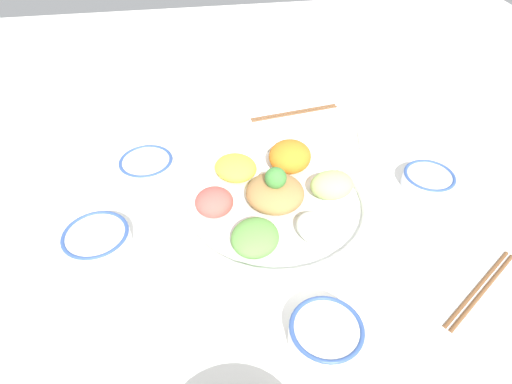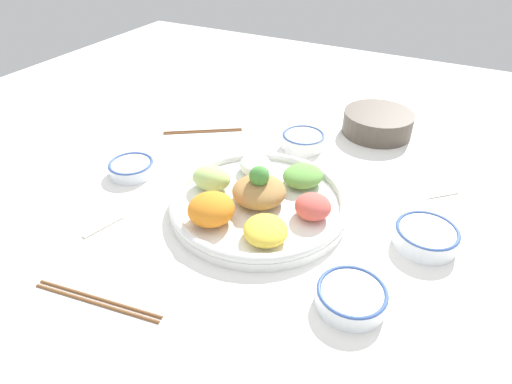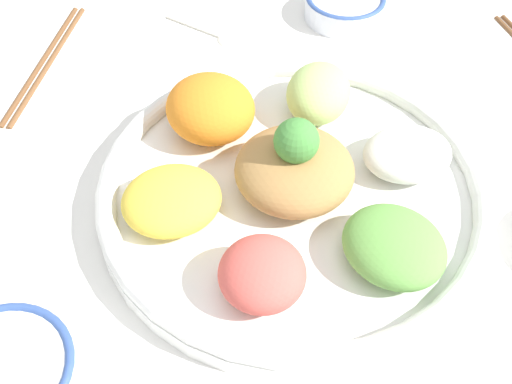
{
  "view_description": "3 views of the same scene",
  "coord_description": "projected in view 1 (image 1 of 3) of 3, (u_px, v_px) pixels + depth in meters",
  "views": [
    {
      "loc": [
        -0.62,
        0.14,
        0.6
      ],
      "look_at": [
        -0.03,
        0.04,
        0.07
      ],
      "focal_mm": 30.0,
      "sensor_mm": 36.0,
      "label": 1
    },
    {
      "loc": [
        0.64,
        0.33,
        0.57
      ],
      "look_at": [
        0.03,
        0.02,
        0.08
      ],
      "focal_mm": 30.0,
      "sensor_mm": 36.0,
      "label": 2
    },
    {
      "loc": [
        -0.1,
        0.38,
        0.46
      ],
      "look_at": [
        0.02,
        0.03,
        0.03
      ],
      "focal_mm": 42.0,
      "sensor_mm": 36.0,
      "label": 3
    }
  ],
  "objects": [
    {
      "name": "rice_bowl_blue",
      "position": [
        97.0,
        240.0,
        0.77
      ],
      "size": [
        0.12,
        0.12,
        0.04
      ],
      "color": "white",
      "rests_on": "ground_plane"
    },
    {
      "name": "salad_platter",
      "position": [
        274.0,
        199.0,
        0.85
      ],
      "size": [
        0.38,
        0.38,
        0.1
      ],
      "color": "white",
      "rests_on": "ground_plane"
    },
    {
      "name": "chopsticks_pair_far",
      "position": [
        295.0,
        112.0,
        1.13
      ],
      "size": [
        0.05,
        0.24,
        0.01
      ],
      "rotation": [
        0.0,
        0.0,
        4.86
      ],
      "color": "brown",
      "rests_on": "ground_plane"
    },
    {
      "name": "sauce_bowl_dark",
      "position": [
        147.0,
        165.0,
        0.94
      ],
      "size": [
        0.12,
        0.12,
        0.04
      ],
      "color": "white",
      "rests_on": "ground_plane"
    },
    {
      "name": "serving_spoon_extra",
      "position": [
        103.0,
        323.0,
        0.67
      ],
      "size": [
        0.1,
        0.11,
        0.01
      ],
      "rotation": [
        0.0,
        0.0,
        2.32
      ],
      "color": "beige",
      "rests_on": "ground_plane"
    },
    {
      "name": "serving_spoon_main",
      "position": [
        362.0,
        148.0,
        1.01
      ],
      "size": [
        0.13,
        0.06,
        0.01
      ],
      "rotation": [
        0.0,
        0.0,
        6.03
      ],
      "color": "beige",
      "rests_on": "ground_plane"
    },
    {
      "name": "rice_bowl_plain",
      "position": [
        428.0,
        179.0,
        0.9
      ],
      "size": [
        0.11,
        0.11,
        0.03
      ],
      "color": "white",
      "rests_on": "ground_plane"
    },
    {
      "name": "ground_plane",
      "position": [
        273.0,
        205.0,
        0.87
      ],
      "size": [
        2.4,
        2.4,
        0.0
      ],
      "primitive_type": "plane",
      "color": "white"
    },
    {
      "name": "sauce_bowl_red",
      "position": [
        326.0,
        333.0,
        0.63
      ],
      "size": [
        0.11,
        0.11,
        0.04
      ],
      "color": "white",
      "rests_on": "ground_plane"
    },
    {
      "name": "chopsticks_pair_near",
      "position": [
        481.0,
        288.0,
        0.72
      ],
      "size": [
        0.14,
        0.19,
        0.01
      ],
      "rotation": [
        0.0,
        0.0,
        2.15
      ],
      "color": "brown",
      "rests_on": "ground_plane"
    }
  ]
}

